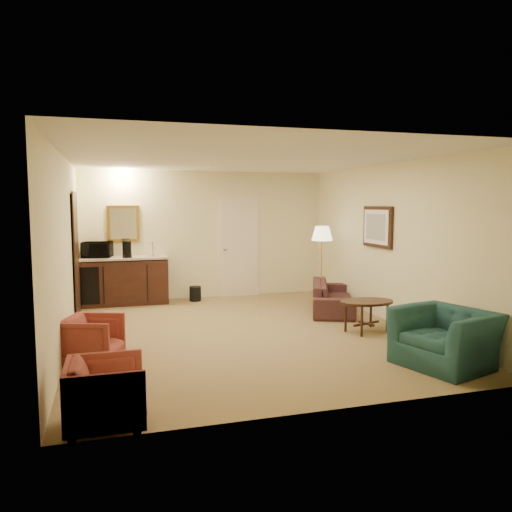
{
  "coord_description": "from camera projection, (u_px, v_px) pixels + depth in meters",
  "views": [
    {
      "loc": [
        -1.92,
        -7.15,
        1.94
      ],
      "look_at": [
        0.34,
        0.5,
        1.1
      ],
      "focal_mm": 35.0,
      "sensor_mm": 36.0,
      "label": 1
    }
  ],
  "objects": [
    {
      "name": "coffee_table",
      "position": [
        366.0,
        316.0,
        7.58
      ],
      "size": [
        0.97,
        0.79,
        0.48
      ],
      "primitive_type": "cube",
      "rotation": [
        0.0,
        0.0,
        0.3
      ],
      "color": "#311B10",
      "rests_on": "ground"
    },
    {
      "name": "wetbar_cabinet",
      "position": [
        125.0,
        281.0,
        9.65
      ],
      "size": [
        1.64,
        0.58,
        0.92
      ],
      "primitive_type": "cube",
      "color": "#361911",
      "rests_on": "ground"
    },
    {
      "name": "microwave",
      "position": [
        97.0,
        248.0,
        9.51
      ],
      "size": [
        0.59,
        0.41,
        0.36
      ],
      "primitive_type": "imported",
      "rotation": [
        0.0,
        0.0,
        -0.22
      ],
      "color": "black",
      "rests_on": "wetbar_cabinet"
    },
    {
      "name": "coffee_maker",
      "position": [
        127.0,
        249.0,
        9.48
      ],
      "size": [
        0.19,
        0.19,
        0.32
      ],
      "primitive_type": "cylinder",
      "rotation": [
        0.0,
        0.0,
        -0.12
      ],
      "color": "black",
      "rests_on": "wetbar_cabinet"
    },
    {
      "name": "room_walls",
      "position": [
        226.0,
        218.0,
        8.09
      ],
      "size": [
        5.02,
        6.01,
        2.61
      ],
      "color": "beige",
      "rests_on": "ground"
    },
    {
      "name": "ground",
      "position": [
        244.0,
        332.0,
        7.57
      ],
      "size": [
        6.0,
        6.0,
        0.0
      ],
      "primitive_type": "plane",
      "color": "olive",
      "rests_on": "ground"
    },
    {
      "name": "teal_armchair",
      "position": [
        445.0,
        328.0,
        5.95
      ],
      "size": [
        0.95,
        1.2,
        0.92
      ],
      "primitive_type": "imported",
      "rotation": [
        0.0,
        0.0,
        -1.28
      ],
      "color": "#1E484D",
      "rests_on": "ground"
    },
    {
      "name": "waste_bin",
      "position": [
        195.0,
        294.0,
        9.99
      ],
      "size": [
        0.28,
        0.28,
        0.29
      ],
      "primitive_type": "cylinder",
      "rotation": [
        0.0,
        0.0,
        0.23
      ],
      "color": "black",
      "rests_on": "ground"
    },
    {
      "name": "rose_chair_far",
      "position": [
        106.0,
        391.0,
        4.3
      ],
      "size": [
        0.62,
        0.66,
        0.67
      ],
      "primitive_type": "imported",
      "rotation": [
        0.0,
        0.0,
        1.56
      ],
      "color": "#973B31",
      "rests_on": "ground"
    },
    {
      "name": "sofa",
      "position": [
        333.0,
        291.0,
        9.06
      ],
      "size": [
        1.19,
        1.88,
        0.71
      ],
      "primitive_type": "imported",
      "rotation": [
        0.0,
        0.0,
        1.17
      ],
      "color": "black",
      "rests_on": "ground"
    },
    {
      "name": "floor_lamp",
      "position": [
        322.0,
        265.0,
        9.62
      ],
      "size": [
        0.43,
        0.43,
        1.52
      ],
      "primitive_type": "cube",
      "rotation": [
        0.0,
        0.0,
        0.06
      ],
      "color": "#C09240",
      "rests_on": "ground"
    },
    {
      "name": "rose_chair_near",
      "position": [
        93.0,
        337.0,
        6.08
      ],
      "size": [
        0.76,
        0.78,
        0.64
      ],
      "primitive_type": "imported",
      "rotation": [
        0.0,
        0.0,
        1.23
      ],
      "color": "#973B31",
      "rests_on": "ground"
    }
  ]
}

